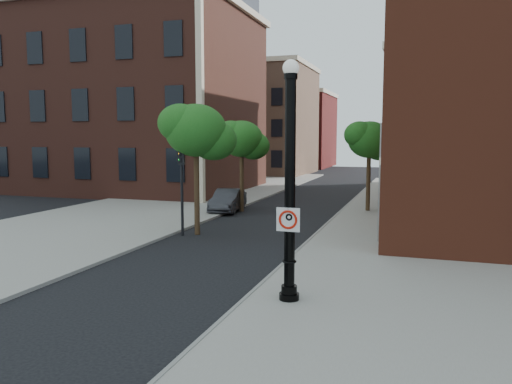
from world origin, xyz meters
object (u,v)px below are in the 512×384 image
(traffic_signal_left, at_px, (181,170))
(traffic_signal_right, at_px, (384,164))
(lamppost, at_px, (290,194))
(no_parking_sign, at_px, (288,219))
(parked_car, at_px, (228,200))

(traffic_signal_left, xyz_separation_m, traffic_signal_right, (8.37, 2.99, 0.28))
(lamppost, distance_m, no_parking_sign, 0.65)
(traffic_signal_right, bearing_deg, no_parking_sign, -108.84)
(no_parking_sign, height_order, traffic_signal_right, traffic_signal_right)
(lamppost, xyz_separation_m, traffic_signal_right, (1.61, 10.24, 0.28))
(lamppost, bearing_deg, traffic_signal_right, 81.05)
(lamppost, relative_size, traffic_signal_left, 1.46)
(traffic_signal_right, bearing_deg, traffic_signal_left, -170.37)
(lamppost, relative_size, no_parking_sign, 10.22)
(lamppost, height_order, traffic_signal_left, lamppost)
(lamppost, bearing_deg, parked_car, 117.24)
(lamppost, xyz_separation_m, no_parking_sign, (0.00, -0.16, -0.63))
(parked_car, distance_m, traffic_signal_right, 10.38)
(parked_car, relative_size, traffic_signal_right, 0.84)
(traffic_signal_right, bearing_deg, parked_car, 144.65)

